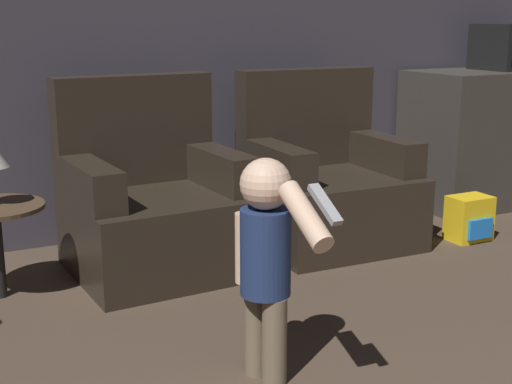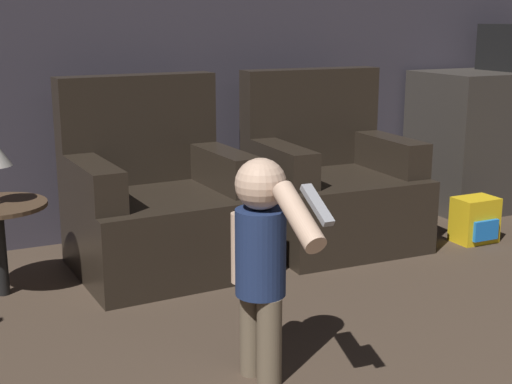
% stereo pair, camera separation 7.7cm
% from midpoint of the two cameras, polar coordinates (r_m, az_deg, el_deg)
% --- Properties ---
extents(wall_back, '(8.40, 0.05, 2.60)m').
position_cam_midpoint_polar(wall_back, '(4.31, -8.93, 13.63)').
color(wall_back, '#3D3842').
rests_on(wall_back, ground_plane).
extents(armchair_left, '(0.90, 0.84, 1.00)m').
position_cam_midpoint_polar(armchair_left, '(3.78, -7.36, -1.06)').
color(armchair_left, black).
rests_on(armchair_left, ground_plane).
extents(armchair_right, '(0.89, 0.82, 1.00)m').
position_cam_midpoint_polar(armchair_right, '(4.22, 6.43, 0.52)').
color(armchair_right, black).
rests_on(armchair_right, ground_plane).
extents(person_toddler, '(0.18, 0.57, 0.83)m').
position_cam_midpoint_polar(person_toddler, '(2.52, 1.33, -4.89)').
color(person_toddler, brown).
rests_on(person_toddler, ground_plane).
extents(toy_backpack, '(0.25, 0.20, 0.27)m').
position_cam_midpoint_polar(toy_backpack, '(4.43, 17.60, -2.16)').
color(toy_backpack, yellow).
rests_on(toy_backpack, ground_plane).
extents(kitchen_counter, '(1.21, 0.64, 0.94)m').
position_cam_midpoint_polar(kitchen_counter, '(5.36, 19.32, 4.11)').
color(kitchen_counter, '#38332D').
rests_on(kitchen_counter, ground_plane).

